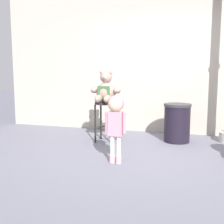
# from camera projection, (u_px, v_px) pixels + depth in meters

# --- Properties ---
(ground_plane) EXTENTS (24.00, 24.00, 0.00)m
(ground_plane) POSITION_uv_depth(u_px,v_px,m) (133.00, 156.00, 4.29)
(ground_plane) COLOR slate
(building_wall) EXTENTS (6.58, 0.30, 3.14)m
(building_wall) POSITION_uv_depth(u_px,v_px,m) (154.00, 56.00, 5.90)
(building_wall) COLOR #B1A797
(building_wall) RESTS_ON ground_plane
(bar_stool_with_teddy) EXTENTS (0.41, 0.41, 0.72)m
(bar_stool_with_teddy) POSITION_uv_depth(u_px,v_px,m) (106.00, 113.00, 5.11)
(bar_stool_with_teddy) COLOR #2B2122
(bar_stool_with_teddy) RESTS_ON ground_plane
(teddy_bear) EXTENTS (0.54, 0.49, 0.56)m
(teddy_bear) POSITION_uv_depth(u_px,v_px,m) (106.00, 91.00, 5.02)
(teddy_bear) COLOR gray
(teddy_bear) RESTS_ON bar_stool_with_teddy
(child_walking) EXTENTS (0.30, 0.24, 0.93)m
(child_walking) POSITION_uv_depth(u_px,v_px,m) (116.00, 114.00, 3.87)
(child_walking) COLOR #DEA3AA
(child_walking) RESTS_ON ground_plane
(trash_bin) EXTENTS (0.48, 0.48, 0.68)m
(trash_bin) POSITION_uv_depth(u_px,v_px,m) (177.00, 123.00, 5.11)
(trash_bin) COLOR black
(trash_bin) RESTS_ON ground_plane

